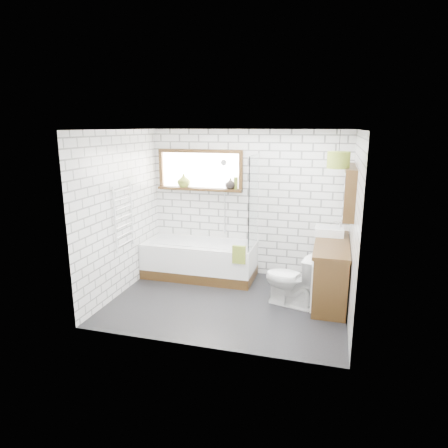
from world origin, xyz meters
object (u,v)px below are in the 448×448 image
(basin, at_px, (329,231))
(toilet, at_px, (291,279))
(vanity, at_px, (331,271))
(bathtub, at_px, (200,259))
(pendant, at_px, (338,160))

(basin, height_order, toilet, basin)
(vanity, bearing_deg, basin, 97.97)
(bathtub, xyz_separation_m, toilet, (1.65, -0.74, 0.09))
(bathtub, xyz_separation_m, basin, (2.13, 0.06, 0.64))
(bathtub, height_order, toilet, toilet)
(vanity, xyz_separation_m, basin, (-0.06, 0.43, 0.51))
(basin, relative_size, pendant, 1.42)
(bathtub, bearing_deg, vanity, -9.45)
(vanity, distance_m, toilet, 0.66)
(vanity, relative_size, basin, 3.57)
(toilet, distance_m, pendant, 1.80)
(bathtub, distance_m, pendant, 2.88)
(basin, height_order, pendant, pendant)
(bathtub, relative_size, basin, 4.37)
(bathtub, relative_size, pendant, 6.21)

